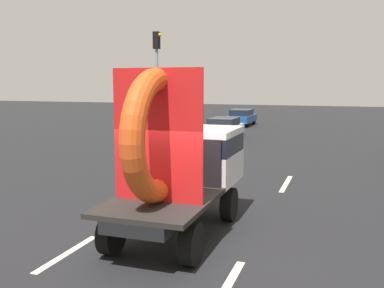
# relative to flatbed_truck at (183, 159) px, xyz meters

# --- Properties ---
(ground_plane) EXTENTS (120.00, 120.00, 0.00)m
(ground_plane) POSITION_rel_flatbed_truck_xyz_m (0.07, -0.82, -1.67)
(ground_plane) COLOR black
(flatbed_truck) EXTENTS (2.02, 4.76, 3.72)m
(flatbed_truck) POSITION_rel_flatbed_truck_xyz_m (0.00, 0.00, 0.00)
(flatbed_truck) COLOR black
(flatbed_truck) RESTS_ON ground_plane
(distant_sedan) EXTENTS (1.72, 4.00, 1.31)m
(distant_sedan) POSITION_rel_flatbed_truck_xyz_m (-3.43, 16.57, -0.97)
(distant_sedan) COLOR black
(distant_sedan) RESTS_ON ground_plane
(traffic_light) EXTENTS (0.42, 0.36, 6.14)m
(traffic_light) POSITION_rel_flatbed_truck_xyz_m (-6.18, 12.67, 2.31)
(traffic_light) COLOR gray
(traffic_light) RESTS_ON ground_plane
(lane_dash_left_near) EXTENTS (0.16, 2.05, 0.01)m
(lane_dash_left_near) POSITION_rel_flatbed_truck_xyz_m (-1.72, -2.17, -1.67)
(lane_dash_left_near) COLOR beige
(lane_dash_left_near) RESTS_ON ground_plane
(lane_dash_left_far) EXTENTS (0.16, 2.74, 0.01)m
(lane_dash_left_far) POSITION_rel_flatbed_truck_xyz_m (-1.72, 5.35, -1.67)
(lane_dash_left_far) COLOR beige
(lane_dash_left_far) RESTS_ON ground_plane
(lane_dash_right_far) EXTENTS (0.16, 2.54, 0.01)m
(lane_dash_right_far) POSITION_rel_flatbed_truck_xyz_m (1.72, 5.54, -1.67)
(lane_dash_right_far) COLOR beige
(lane_dash_right_far) RESTS_ON ground_plane
(oncoming_car) EXTENTS (1.72, 4.02, 1.31)m
(oncoming_car) POSITION_rel_flatbed_truck_xyz_m (-4.28, 25.31, -0.97)
(oncoming_car) COLOR black
(oncoming_car) RESTS_ON ground_plane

